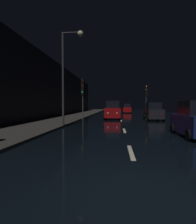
% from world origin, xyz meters
% --- Properties ---
extents(ground, '(26.09, 84.00, 0.02)m').
position_xyz_m(ground, '(0.00, 24.50, -0.01)').
color(ground, black).
extents(sidewalk_left, '(4.40, 84.00, 0.15)m').
position_xyz_m(sidewalk_left, '(-6.84, 24.50, 0.07)').
color(sidewalk_left, '#33302D').
rests_on(sidewalk_left, ground).
extents(building_facade_left, '(0.80, 63.00, 7.89)m').
position_xyz_m(building_facade_left, '(-9.44, 21.00, 3.95)').
color(building_facade_left, black).
rests_on(building_facade_left, ground).
extents(lane_centerline, '(0.16, 16.25, 0.01)m').
position_xyz_m(lane_centerline, '(0.00, 9.66, 0.01)').
color(lane_centerline, beige).
rests_on(lane_centerline, ground).
extents(traffic_light_far_right, '(0.33, 0.47, 5.19)m').
position_xyz_m(traffic_light_far_right, '(4.54, 29.34, 3.79)').
color(traffic_light_far_right, '#38383A').
rests_on(traffic_light_far_right, ground).
extents(traffic_light_far_left, '(0.36, 0.48, 4.83)m').
position_xyz_m(traffic_light_far_left, '(-4.55, 18.32, 3.51)').
color(traffic_light_far_left, '#38383A').
rests_on(traffic_light_far_left, ground).
extents(streetlamp_overhead, '(1.70, 0.44, 7.49)m').
position_xyz_m(streetlamp_overhead, '(-4.30, 10.65, 4.94)').
color(streetlamp_overhead, '#2D2D30').
rests_on(streetlamp_overhead, ground).
extents(car_approaching_headlights, '(2.07, 4.48, 2.26)m').
position_xyz_m(car_approaching_headlights, '(-1.00, 19.91, 1.03)').
color(car_approaching_headlights, maroon).
rests_on(car_approaching_headlights, ground).
extents(car_distant_taillights, '(1.87, 4.05, 2.04)m').
position_xyz_m(car_distant_taillights, '(1.76, 38.51, 0.93)').
color(car_distant_taillights, maroon).
rests_on(car_distant_taillights, ground).
extents(car_parked_right_near, '(1.80, 3.90, 1.96)m').
position_xyz_m(car_parked_right_near, '(3.74, 6.74, 0.90)').
color(car_parked_right_near, '#141E51').
rests_on(car_parked_right_near, ground).
extents(car_parked_right_far, '(1.87, 4.05, 2.04)m').
position_xyz_m(car_parked_right_far, '(3.74, 18.57, 0.93)').
color(car_parked_right_far, black).
rests_on(car_parked_right_far, ground).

